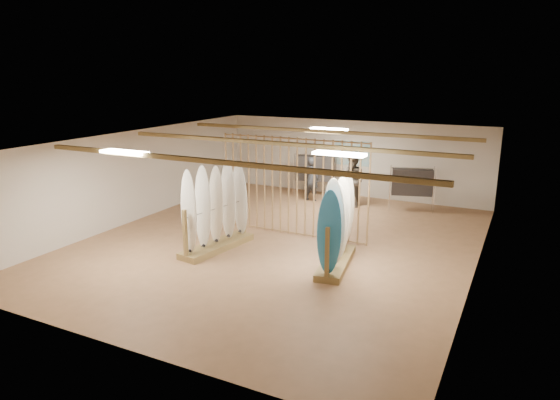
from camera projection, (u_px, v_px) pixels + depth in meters
The scene contains 16 objects.
floor at pixel (280, 242), 13.65m from camera, with size 12.00×12.00×0.00m, color #986D49.
ceiling at pixel (280, 140), 12.95m from camera, with size 12.00×12.00×0.00m, color gray.
wall_back at pixel (353, 159), 18.49m from camera, with size 12.00×12.00×0.00m, color beige.
wall_front at pixel (115, 271), 8.11m from camera, with size 12.00×12.00×0.00m, color beige.
wall_left at pixel (136, 176), 15.47m from camera, with size 12.00×12.00×0.00m, color beige.
wall_right at pixel (480, 217), 11.12m from camera, with size 12.00×12.00×0.00m, color beige.
ceiling_slats at pixel (280, 144), 12.97m from camera, with size 9.50×6.12×0.10m, color olive.
light_panels at pixel (280, 143), 12.96m from camera, with size 1.20×0.35×0.06m, color white.
bamboo_partition at pixel (293, 187), 13.99m from camera, with size 4.45×0.05×2.78m.
poster at pixel (353, 153), 18.42m from camera, with size 1.40×0.03×0.90m, color teal.
rack_left at pixel (216, 222), 12.95m from camera, with size 0.95×2.39×2.21m.
rack_right at pixel (337, 237), 11.84m from camera, with size 0.95×2.33×2.16m.
clothing_rack_a at pixel (315, 168), 18.48m from camera, with size 1.47×0.70×1.61m.
clothing_rack_b at pixel (412, 182), 16.46m from camera, with size 1.37×0.70×1.51m.
shopper_a at pixel (311, 176), 17.84m from camera, with size 0.66×0.44×1.80m, color #26292E.
shopper_b at pixel (353, 177), 17.01m from camera, with size 1.00×0.78×2.06m, color #3E3730.
Camera 1 is at (5.80, -11.54, 4.56)m, focal length 32.00 mm.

